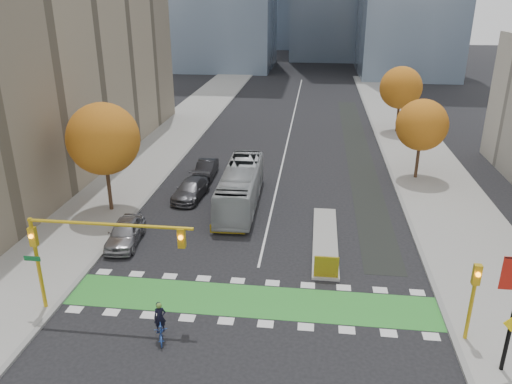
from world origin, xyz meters
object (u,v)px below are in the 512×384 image
(cyclist, at_px, (161,327))
(hazard_board, at_px, (326,267))
(traffic_signal_west, at_px, (83,243))
(traffic_signal_east, at_px, (474,291))
(tree_east_near, at_px, (422,125))
(tree_east_far, at_px, (401,88))
(tree_west, at_px, (103,139))
(parked_car_c, at_px, (191,189))
(bus, at_px, (240,187))
(parked_car_a, at_px, (125,232))
(parked_car_b, at_px, (206,169))

(cyclist, bearing_deg, hazard_board, 20.42)
(traffic_signal_west, bearing_deg, traffic_signal_east, 0.01)
(tree_east_near, height_order, tree_east_far, tree_east_far)
(tree_west, bearing_deg, parked_car_c, 31.31)
(hazard_board, distance_m, bus, 12.00)
(tree_west, bearing_deg, tree_east_far, 46.70)
(hazard_board, relative_size, tree_east_far, 0.18)
(traffic_signal_east, relative_size, parked_car_a, 0.88)
(tree_west, relative_size, parked_car_a, 1.76)
(tree_east_near, bearing_deg, bus, -151.92)
(cyclist, xyz_separation_m, bus, (1.32, 16.40, 0.86))
(bus, height_order, parked_car_b, bus)
(traffic_signal_east, distance_m, cyclist, 14.54)
(hazard_board, relative_size, tree_west, 0.17)
(tree_west, xyz_separation_m, parked_car_a, (3.00, -4.94, -4.82))
(parked_car_c, bearing_deg, traffic_signal_east, -37.53)
(traffic_signal_east, relative_size, parked_car_c, 0.81)
(cyclist, distance_m, parked_car_a, 10.56)
(tree_east_near, relative_size, traffic_signal_east, 1.73)
(traffic_signal_west, relative_size, bus, 0.78)
(traffic_signal_west, xyz_separation_m, traffic_signal_east, (18.43, 0.00, -1.30))
(tree_east_far, xyz_separation_m, traffic_signal_east, (-2.00, -38.51, -2.51))
(parked_car_a, bearing_deg, traffic_signal_east, -26.69)
(tree_east_near, distance_m, parked_car_b, 19.04)
(tree_west, height_order, traffic_signal_east, tree_west)
(tree_west, xyz_separation_m, tree_east_far, (24.50, 26.00, -0.38))
(parked_car_b, height_order, parked_car_c, parked_car_c)
(hazard_board, relative_size, traffic_signal_west, 0.16)
(tree_west, xyz_separation_m, traffic_signal_west, (4.07, -12.51, -1.58))
(traffic_signal_west, height_order, bus, traffic_signal_west)
(cyclist, height_order, parked_car_b, cyclist)
(parked_car_b, bearing_deg, hazard_board, -57.98)
(cyclist, distance_m, parked_car_c, 17.61)
(tree_east_far, distance_m, parked_car_a, 37.94)
(hazard_board, bearing_deg, parked_car_b, 123.20)
(bus, distance_m, parked_car_a, 9.75)
(hazard_board, xyz_separation_m, parked_car_b, (-10.50, 16.05, -0.07))
(cyclist, height_order, parked_car_a, cyclist)
(hazard_board, bearing_deg, tree_west, 154.01)
(traffic_signal_west, bearing_deg, tree_west, 108.02)
(traffic_signal_east, xyz_separation_m, parked_car_a, (-19.50, 7.57, -1.94))
(traffic_signal_west, distance_m, traffic_signal_east, 18.48)
(hazard_board, height_order, tree_west, tree_west)
(tree_east_near, relative_size, traffic_signal_west, 0.83)
(tree_west, distance_m, tree_east_far, 35.73)
(tree_east_far, height_order, bus, tree_east_far)
(tree_west, height_order, parked_car_a, tree_west)
(cyclist, xyz_separation_m, parked_car_c, (-2.86, 17.38, 0.06))
(tree_west, bearing_deg, traffic_signal_east, -29.07)
(tree_east_far, height_order, parked_car_a, tree_east_far)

